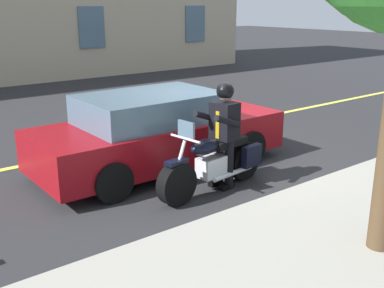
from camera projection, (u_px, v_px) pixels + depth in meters
name	position (u px, v px, depth m)	size (l,w,h in m)	color
ground_plane	(211.00, 163.00, 8.90)	(80.00, 80.00, 0.00)	#28282B
lane_center_stripe	(153.00, 139.00, 10.41)	(60.00, 0.16, 0.01)	#E5DB4C
motorcycle_main	(215.00, 163.00, 7.49)	(2.22, 0.76, 1.26)	black
rider_main	(224.00, 126.00, 7.45)	(0.67, 0.60, 1.74)	black
car_silver	(158.00, 132.00, 8.43)	(4.60, 1.92, 1.40)	maroon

